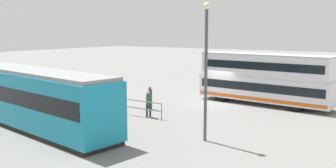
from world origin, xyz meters
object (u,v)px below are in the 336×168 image
object	(u,v)px
info_sign	(101,86)
double_decker_bus	(264,79)
pedestrian_crossing	(148,102)
street_lamp	(206,62)
pedestrian_near_railing	(150,96)
tram_yellow	(36,98)

from	to	relation	value
info_sign	double_decker_bus	bearing A→B (deg)	-142.52
pedestrian_crossing	street_lamp	world-z (taller)	street_lamp
double_decker_bus	pedestrian_near_railing	size ratio (longest dim) A/B	6.29
info_sign	street_lamp	distance (m)	11.46
double_decker_bus	tram_yellow	distance (m)	16.68
tram_yellow	pedestrian_crossing	world-z (taller)	tram_yellow
tram_yellow	pedestrian_crossing	size ratio (longest dim) A/B	7.41
pedestrian_near_railing	info_sign	distance (m)	3.90
pedestrian_crossing	street_lamp	size ratio (longest dim) A/B	0.25
double_decker_bus	tram_yellow	world-z (taller)	double_decker_bus
info_sign	street_lamp	size ratio (longest dim) A/B	0.32
pedestrian_near_railing	pedestrian_crossing	xyz separation A→B (m)	(-1.38, 2.03, 0.06)
double_decker_bus	info_sign	bearing A→B (deg)	37.48
info_sign	street_lamp	world-z (taller)	street_lamp
tram_yellow	info_sign	distance (m)	6.79
double_decker_bus	info_sign	world-z (taller)	double_decker_bus
tram_yellow	pedestrian_crossing	distance (m)	7.04
double_decker_bus	pedestrian_crossing	world-z (taller)	double_decker_bus
pedestrian_near_railing	info_sign	size ratio (longest dim) A/B	0.73
tram_yellow	pedestrian_crossing	bearing A→B (deg)	-122.24
info_sign	pedestrian_near_railing	bearing A→B (deg)	-160.60
info_sign	pedestrian_crossing	bearing A→B (deg)	171.51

